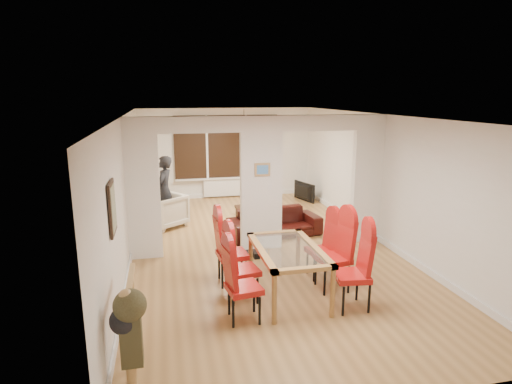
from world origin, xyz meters
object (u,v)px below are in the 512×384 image
object	(u,v)px
dining_chair_lc	(232,249)
dining_chair_ra	(352,270)
dining_chair_la	(244,282)
dining_chair_rc	(321,247)
bowl	(261,204)
bottle	(248,200)
coffee_table	(255,210)
person	(165,191)
sofa	(275,223)
armchair	(164,211)
dining_table	(288,271)
dining_chair_lb	(243,265)
dining_chair_rb	(333,253)
television	(302,192)

from	to	relation	value
dining_chair_lc	dining_chair_ra	world-z (taller)	dining_chair_ra
dining_chair_la	dining_chair_ra	world-z (taller)	dining_chair_ra
dining_chair_rc	bowl	world-z (taller)	dining_chair_rc
bottle	dining_chair_la	bearing A→B (deg)	-101.95
dining_chair_rc	coffee_table	xyz separation A→B (m)	(-0.26, 3.90, -0.41)
dining_chair_ra	person	xyz separation A→B (m)	(-2.51, 4.66, 0.23)
bowl	dining_chair_la	bearing A→B (deg)	-105.68
dining_chair_lc	bowl	xyz separation A→B (m)	(1.38, 3.87, -0.32)
dining_chair_lc	bottle	size ratio (longest dim) A/B	4.01
bowl	sofa	bearing A→B (deg)	-93.68
armchair	dining_chair_rc	bearing A→B (deg)	-0.65
dining_chair_rc	bottle	world-z (taller)	dining_chair_rc
dining_table	dining_chair_lb	bearing A→B (deg)	179.66
sofa	bottle	world-z (taller)	sofa
dining_chair_ra	person	bearing A→B (deg)	126.03
dining_chair_rb	dining_chair_rc	size ratio (longest dim) A/B	1.12
dining_chair_rc	television	distance (m)	5.21
dining_chair_la	dining_chair_rc	xyz separation A→B (m)	(1.51, 1.11, -0.01)
dining_chair_la	armchair	bearing A→B (deg)	93.31
dining_chair_ra	television	bearing A→B (deg)	85.69
dining_chair_la	dining_chair_rc	size ratio (longest dim) A/B	1.03
sofa	person	world-z (taller)	person
dining_chair_rb	bowl	size ratio (longest dim) A/B	5.28
dining_chair_lb	coffee_table	bearing A→B (deg)	65.81
dining_table	television	bearing A→B (deg)	69.61
bottle	sofa	bearing A→B (deg)	-82.39
person	armchair	bearing A→B (deg)	10.44
dining_table	sofa	bearing A→B (deg)	79.13
dining_chair_lc	television	size ratio (longest dim) A/B	1.25
person	coffee_table	distance (m)	2.35
coffee_table	television	bearing A→B (deg)	35.28
armchair	person	xyz separation A→B (m)	(0.03, 0.17, 0.43)
dining_chair_lb	bottle	bearing A→B (deg)	68.12
dining_chair_la	person	world-z (taller)	person
dining_chair_la	dining_chair_lb	xyz separation A→B (m)	(0.10, 0.57, 0.00)
dining_table	sofa	size ratio (longest dim) A/B	0.83
dining_chair_lc	sofa	world-z (taller)	dining_chair_lc
coffee_table	armchair	bearing A→B (deg)	-167.05
bowl	bottle	bearing A→B (deg)	176.51
dining_chair_rc	television	xyz separation A→B (m)	(1.34, 5.03, -0.26)
armchair	dining_chair_rb	bearing A→B (deg)	-4.09
person	dining_chair_rb	bearing A→B (deg)	50.90
dining_chair_rb	bowl	bearing A→B (deg)	82.84
dining_chair_la	coffee_table	distance (m)	5.18
armchair	coffee_table	distance (m)	2.32
dining_table	coffee_table	size ratio (longest dim) A/B	1.66
dining_chair_rb	bottle	bearing A→B (deg)	87.26
dining_chair_rb	person	size ratio (longest dim) A/B	0.73
dining_chair_lb	television	distance (m)	6.21
dining_table	bottle	world-z (taller)	dining_table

